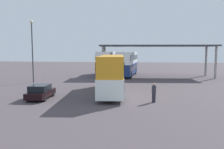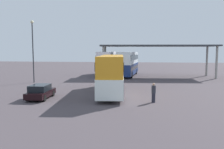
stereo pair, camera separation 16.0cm
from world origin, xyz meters
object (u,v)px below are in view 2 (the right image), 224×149
at_px(parked_hatchback, 40,92).
at_px(lamppost_tall, 33,44).
at_px(double_decker_main, 112,73).
at_px(double_decker_mid_row, 128,63).
at_px(double_decker_near_canopy, 107,63).
at_px(pedestrian_waiting, 154,93).

distance_m(parked_hatchback, lamppost_tall, 13.09).
distance_m(double_decker_main, double_decker_mid_row, 17.53).
xyz_separation_m(double_decker_near_canopy, double_decker_mid_row, (3.86, 0.01, -0.03)).
relative_size(double_decker_main, parked_hatchback, 2.92).
xyz_separation_m(double_decker_near_canopy, pedestrian_waiting, (7.46, -21.51, -1.52)).
distance_m(double_decker_near_canopy, double_decker_mid_row, 3.86).
height_order(parked_hatchback, double_decker_near_canopy, double_decker_near_canopy).
height_order(double_decker_main, parked_hatchback, double_decker_main).
height_order(double_decker_mid_row, pedestrian_waiting, double_decker_mid_row).
bearing_deg(double_decker_near_canopy, lamppost_tall, 138.22).
bearing_deg(lamppost_tall, pedestrian_waiting, -33.50).
relative_size(parked_hatchback, double_decker_mid_row, 0.36).
height_order(parked_hatchback, lamppost_tall, lamppost_tall).
relative_size(double_decker_main, pedestrian_waiting, 6.70).
height_order(parked_hatchback, double_decker_mid_row, double_decker_mid_row).
xyz_separation_m(parked_hatchback, lamppost_tall, (-5.89, 10.68, 4.75)).
bearing_deg(pedestrian_waiting, double_decker_main, -43.19).
height_order(double_decker_main, double_decker_near_canopy, double_decker_near_canopy).
height_order(lamppost_tall, pedestrian_waiting, lamppost_tall).
distance_m(parked_hatchback, double_decker_near_canopy, 21.62).
xyz_separation_m(double_decker_main, parked_hatchback, (-6.31, -3.83, -1.54)).
bearing_deg(double_decker_mid_row, lamppost_tall, 134.71).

